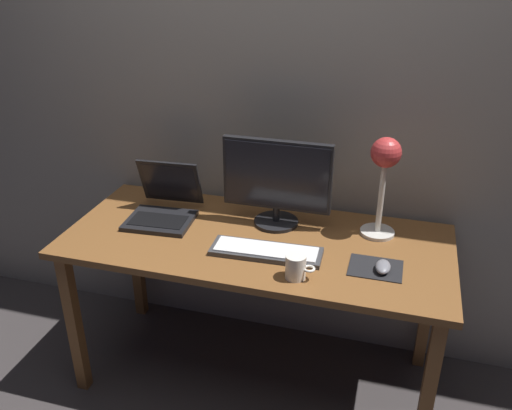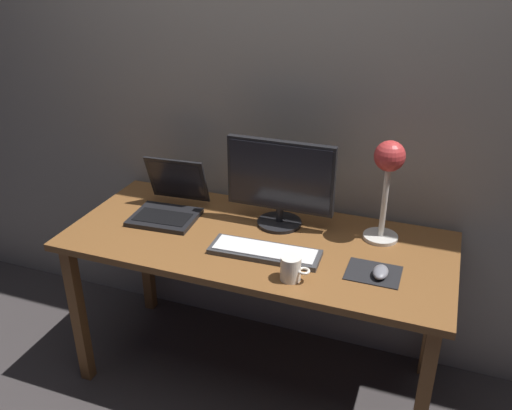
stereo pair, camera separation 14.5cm
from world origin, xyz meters
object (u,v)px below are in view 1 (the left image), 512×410
(laptop, at_px, (165,202))
(desk_lamp, at_px, (384,167))
(keyboard_main, at_px, (266,251))
(coffee_mug, at_px, (296,267))
(mouse, at_px, (383,267))

(laptop, distance_m, desk_lamp, 0.96)
(keyboard_main, height_order, laptop, laptop)
(desk_lamp, xyz_separation_m, coffee_mug, (-0.26, -0.42, -0.26))
(laptop, height_order, coffee_mug, laptop)
(keyboard_main, height_order, coffee_mug, coffee_mug)
(desk_lamp, bearing_deg, laptop, -174.58)
(desk_lamp, bearing_deg, coffee_mug, -121.92)
(mouse, distance_m, coffee_mug, 0.33)
(keyboard_main, xyz_separation_m, coffee_mug, (0.15, -0.13, 0.03))
(laptop, xyz_separation_m, coffee_mug, (0.67, -0.33, -0.02))
(keyboard_main, distance_m, laptop, 0.56)
(keyboard_main, relative_size, desk_lamp, 1.05)
(desk_lamp, distance_m, coffee_mug, 0.56)
(keyboard_main, xyz_separation_m, mouse, (0.45, -0.00, 0.01))
(keyboard_main, distance_m, desk_lamp, 0.58)
(mouse, bearing_deg, keyboard_main, 179.77)
(coffee_mug, bearing_deg, desk_lamp, 58.08)
(coffee_mug, bearing_deg, laptop, 153.70)
(coffee_mug, bearing_deg, keyboard_main, 138.22)
(mouse, bearing_deg, desk_lamp, 98.50)
(desk_lamp, distance_m, mouse, 0.41)
(keyboard_main, xyz_separation_m, desk_lamp, (0.41, 0.29, 0.29))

